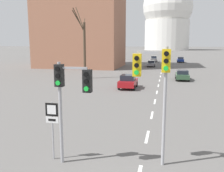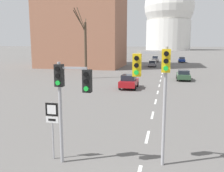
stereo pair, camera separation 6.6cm
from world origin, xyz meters
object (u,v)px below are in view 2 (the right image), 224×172
traffic_signal_near_left (69,88)px  sedan_far_left (152,63)px  sedan_mid_centre (183,75)px  sedan_far_right (182,60)px  route_sign_post (52,120)px  sedan_near_left (155,59)px  sedan_near_right (129,81)px  traffic_signal_centre_tall (155,77)px

traffic_signal_near_left → sedan_far_left: 48.08m
sedan_mid_centre → sedan_far_right: sedan_far_right is taller
traffic_signal_near_left → route_sign_post: bearing=167.5°
sedan_near_left → sedan_near_right: size_ratio=1.06×
route_sign_post → sedan_far_right: 63.35m
sedan_mid_centre → sedan_near_left: bearing=99.5°
route_sign_post → sedan_near_right: size_ratio=0.70×
traffic_signal_near_left → route_sign_post: traffic_signal_near_left is taller
route_sign_post → sedan_near_left: route_sign_post is taller
traffic_signal_near_left → sedan_near_left: traffic_signal_near_left is taller
sedan_far_right → traffic_signal_near_left: bearing=-97.0°
traffic_signal_near_left → sedan_near_left: size_ratio=1.09×
traffic_signal_centre_tall → sedan_far_right: traffic_signal_centre_tall is taller
sedan_near_right → sedan_far_left: size_ratio=0.87×
sedan_far_left → sedan_mid_centre: bearing=-74.2°
sedan_far_right → traffic_signal_centre_tall: bearing=-93.8°
sedan_mid_centre → route_sign_post: bearing=-104.8°
sedan_near_right → sedan_mid_centre: size_ratio=0.91×
traffic_signal_near_left → sedan_near_right: 19.44m
traffic_signal_centre_tall → sedan_far_right: bearing=86.2°
traffic_signal_near_left → route_sign_post: (-0.96, 0.21, -1.56)m
traffic_signal_near_left → traffic_signal_centre_tall: (3.58, 0.74, 0.49)m
sedan_near_left → route_sign_post: bearing=-91.2°
route_sign_post → sedan_near_left: size_ratio=0.66×
sedan_near_left → sedan_far_right: 7.36m
sedan_near_left → traffic_signal_centre_tall: bearing=-87.1°
traffic_signal_near_left → sedan_near_left: bearing=89.7°
sedan_far_left → route_sign_post: bearing=-91.8°
sedan_mid_centre → sedan_far_left: size_ratio=0.96×
traffic_signal_centre_tall → sedan_far_left: 47.47m
route_sign_post → sedan_mid_centre: (7.24, 27.47, -1.11)m
route_sign_post → sedan_far_right: bearing=82.1°
sedan_near_left → sedan_far_right: bearing=-2.0°
sedan_far_left → sedan_far_right: sedan_far_right is taller
sedan_near_right → sedan_far_right: sedan_near_right is taller
traffic_signal_near_left → route_sign_post: 1.84m
traffic_signal_centre_tall → sedan_far_right: 62.43m
sedan_far_left → sedan_near_left: bearing=90.6°
traffic_signal_centre_tall → sedan_far_left: (-3.05, 47.26, -3.16)m
traffic_signal_near_left → sedan_far_right: bearing=83.0°
sedan_near_left → sedan_far_right: (7.36, -0.25, -0.06)m
sedan_near_right → sedan_mid_centre: (6.69, 8.42, -0.07)m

